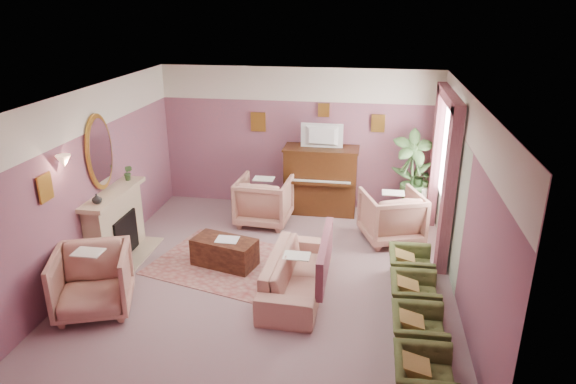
% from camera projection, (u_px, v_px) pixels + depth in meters
% --- Properties ---
extents(floor, '(5.50, 6.00, 0.01)m').
position_uv_depth(floor, '(270.00, 275.00, 7.95)').
color(floor, gray).
rests_on(floor, ground).
extents(ceiling, '(5.50, 6.00, 0.01)m').
position_uv_depth(ceiling, '(267.00, 94.00, 6.96)').
color(ceiling, silver).
rests_on(ceiling, wall_back).
extents(wall_back, '(5.50, 0.02, 2.80)m').
position_uv_depth(wall_back, '(298.00, 139.00, 10.22)').
color(wall_back, '#734F67').
rests_on(wall_back, floor).
extents(wall_front, '(5.50, 0.02, 2.80)m').
position_uv_depth(wall_front, '(204.00, 304.00, 4.68)').
color(wall_front, '#734F67').
rests_on(wall_front, floor).
extents(wall_left, '(0.02, 6.00, 2.80)m').
position_uv_depth(wall_left, '(93.00, 181.00, 7.87)').
color(wall_left, '#734F67').
rests_on(wall_left, floor).
extents(wall_right, '(0.02, 6.00, 2.80)m').
position_uv_depth(wall_right, '(465.00, 202.00, 7.04)').
color(wall_right, '#734F67').
rests_on(wall_right, floor).
extents(picture_rail_band, '(5.50, 0.01, 0.65)m').
position_uv_depth(picture_rail_band, '(299.00, 84.00, 9.83)').
color(picture_rail_band, silver).
rests_on(picture_rail_band, wall_back).
extents(stripe_panel, '(0.01, 3.00, 2.15)m').
position_uv_depth(stripe_panel, '(449.00, 191.00, 8.35)').
color(stripe_panel, '#B4C4AA').
rests_on(stripe_panel, wall_right).
extents(fireplace_surround, '(0.30, 1.40, 1.10)m').
position_uv_depth(fireplace_surround, '(116.00, 226.00, 8.33)').
color(fireplace_surround, tan).
rests_on(fireplace_surround, floor).
extents(fireplace_inset, '(0.18, 0.72, 0.68)m').
position_uv_depth(fireplace_inset, '(122.00, 235.00, 8.37)').
color(fireplace_inset, black).
rests_on(fireplace_inset, floor).
extents(fire_ember, '(0.06, 0.54, 0.10)m').
position_uv_depth(fire_ember, '(126.00, 245.00, 8.42)').
color(fire_ember, '#FF5D2A').
rests_on(fire_ember, floor).
extents(mantel_shelf, '(0.40, 1.55, 0.07)m').
position_uv_depth(mantel_shelf, '(113.00, 194.00, 8.12)').
color(mantel_shelf, tan).
rests_on(mantel_shelf, fireplace_surround).
extents(hearth, '(0.55, 1.50, 0.02)m').
position_uv_depth(hearth, '(131.00, 257.00, 8.49)').
color(hearth, tan).
rests_on(hearth, floor).
extents(mirror_frame, '(0.04, 0.72, 1.20)m').
position_uv_depth(mirror_frame, '(99.00, 152.00, 7.90)').
color(mirror_frame, gold).
rests_on(mirror_frame, wall_left).
extents(mirror_glass, '(0.01, 0.60, 1.06)m').
position_uv_depth(mirror_glass, '(101.00, 152.00, 7.90)').
color(mirror_glass, white).
rests_on(mirror_glass, wall_left).
extents(sconce_shade, '(0.20, 0.20, 0.16)m').
position_uv_depth(sconce_shade, '(64.00, 161.00, 6.86)').
color(sconce_shade, '#FFBB8E').
rests_on(sconce_shade, wall_left).
extents(piano, '(1.40, 0.60, 1.30)m').
position_uv_depth(piano, '(321.00, 181.00, 10.11)').
color(piano, '#3C1F0D').
rests_on(piano, floor).
extents(piano_keyshelf, '(1.30, 0.12, 0.06)m').
position_uv_depth(piano_keyshelf, '(319.00, 183.00, 9.77)').
color(piano_keyshelf, '#3C1F0D').
rests_on(piano_keyshelf, piano).
extents(piano_keys, '(1.20, 0.08, 0.02)m').
position_uv_depth(piano_keys, '(319.00, 181.00, 9.75)').
color(piano_keys, silver).
rests_on(piano_keys, piano).
extents(piano_top, '(1.45, 0.65, 0.04)m').
position_uv_depth(piano_top, '(321.00, 148.00, 9.88)').
color(piano_top, '#3C1F0D').
rests_on(piano_top, piano).
extents(television, '(0.80, 0.12, 0.48)m').
position_uv_depth(television, '(322.00, 134.00, 9.73)').
color(television, black).
rests_on(television, piano).
extents(print_back_left, '(0.30, 0.03, 0.38)m').
position_uv_depth(print_back_left, '(258.00, 122.00, 10.19)').
color(print_back_left, gold).
rests_on(print_back_left, wall_back).
extents(print_back_right, '(0.26, 0.03, 0.34)m').
position_uv_depth(print_back_right, '(378.00, 123.00, 9.82)').
color(print_back_right, gold).
rests_on(print_back_right, wall_back).
extents(print_back_mid, '(0.22, 0.03, 0.26)m').
position_uv_depth(print_back_mid, '(324.00, 110.00, 9.90)').
color(print_back_mid, gold).
rests_on(print_back_mid, wall_back).
extents(print_left_wall, '(0.03, 0.28, 0.36)m').
position_uv_depth(print_left_wall, '(45.00, 188.00, 6.64)').
color(print_left_wall, gold).
rests_on(print_left_wall, wall_left).
extents(window_blind, '(0.03, 1.40, 1.80)m').
position_uv_depth(window_blind, '(449.00, 150.00, 8.37)').
color(window_blind, silver).
rests_on(window_blind, wall_right).
extents(curtain_left, '(0.16, 0.34, 2.60)m').
position_uv_depth(curtain_left, '(449.00, 192.00, 7.67)').
color(curtain_left, '#814250').
rests_on(curtain_left, floor).
extents(curtain_right, '(0.16, 0.34, 2.60)m').
position_uv_depth(curtain_right, '(436.00, 157.00, 9.37)').
color(curtain_right, '#814250').
rests_on(curtain_right, floor).
extents(pelmet, '(0.16, 2.20, 0.16)m').
position_uv_depth(pelmet, '(450.00, 97.00, 8.08)').
color(pelmet, '#814250').
rests_on(pelmet, wall_right).
extents(mantel_plant, '(0.16, 0.16, 0.28)m').
position_uv_depth(mantel_plant, '(128.00, 173.00, 8.57)').
color(mantel_plant, '#34562A').
rests_on(mantel_plant, mantel_shelf).
extents(mantel_vase, '(0.16, 0.16, 0.16)m').
position_uv_depth(mantel_vase, '(97.00, 199.00, 7.62)').
color(mantel_vase, silver).
rests_on(mantel_vase, mantel_shelf).
extents(area_rug, '(2.88, 2.38, 0.01)m').
position_uv_depth(area_rug, '(235.00, 264.00, 8.27)').
color(area_rug, '#9B5F58').
rests_on(area_rug, floor).
extents(coffee_table, '(1.09, 0.74, 0.45)m').
position_uv_depth(coffee_table, '(225.00, 252.00, 8.18)').
color(coffee_table, '#3E1F13').
rests_on(coffee_table, floor).
extents(table_paper, '(0.35, 0.28, 0.01)m').
position_uv_depth(table_paper, '(227.00, 239.00, 8.09)').
color(table_paper, silver).
rests_on(table_paper, coffee_table).
extents(sofa, '(0.67, 2.01, 0.81)m').
position_uv_depth(sofa, '(297.00, 266.00, 7.38)').
color(sofa, tan).
rests_on(sofa, floor).
extents(sofa_throw, '(0.10, 1.53, 0.56)m').
position_uv_depth(sofa_throw, '(325.00, 256.00, 7.25)').
color(sofa_throw, '#814250').
rests_on(sofa_throw, sofa).
extents(floral_armchair_left, '(0.96, 0.96, 1.00)m').
position_uv_depth(floral_armchair_left, '(264.00, 198.00, 9.65)').
color(floral_armchair_left, tan).
rests_on(floral_armchair_left, floor).
extents(floral_armchair_right, '(0.96, 0.96, 1.00)m').
position_uv_depth(floral_armchair_right, '(392.00, 214.00, 8.95)').
color(floral_armchair_right, tan).
rests_on(floral_armchair_right, floor).
extents(floral_armchair_front, '(0.96, 0.96, 1.00)m').
position_uv_depth(floral_armchair_front, '(92.00, 278.00, 6.89)').
color(floral_armchair_front, tan).
rests_on(floral_armchair_front, floor).
extents(olive_chair_a, '(0.52, 0.75, 0.65)m').
position_uv_depth(olive_chair_a, '(424.00, 373.00, 5.40)').
color(olive_chair_a, '#454E25').
rests_on(olive_chair_a, floor).
extents(olive_chair_b, '(0.52, 0.75, 0.65)m').
position_uv_depth(olive_chair_b, '(419.00, 327.00, 6.16)').
color(olive_chair_b, '#454E25').
rests_on(olive_chair_b, floor).
extents(olive_chair_c, '(0.52, 0.75, 0.65)m').
position_uv_depth(olive_chair_c, '(414.00, 291.00, 6.91)').
color(olive_chair_c, '#454E25').
rests_on(olive_chair_c, floor).
extents(olive_chair_d, '(0.52, 0.75, 0.65)m').
position_uv_depth(olive_chair_d, '(410.00, 262.00, 7.67)').
color(olive_chair_d, '#454E25').
rests_on(olive_chair_d, floor).
extents(side_table, '(0.52, 0.52, 0.70)m').
position_uv_depth(side_table, '(416.00, 202.00, 9.88)').
color(side_table, silver).
rests_on(side_table, floor).
extents(side_plant_big, '(0.30, 0.30, 0.34)m').
position_uv_depth(side_plant_big, '(419.00, 176.00, 9.69)').
color(side_plant_big, '#34562A').
rests_on(side_plant_big, side_table).
extents(side_plant_small, '(0.16, 0.16, 0.28)m').
position_uv_depth(side_plant_small, '(426.00, 180.00, 9.59)').
color(side_plant_small, '#34562A').
rests_on(side_plant_small, side_table).
extents(palm_pot, '(0.34, 0.34, 0.34)m').
position_uv_depth(palm_pot, '(408.00, 213.00, 9.83)').
color(palm_pot, brown).
rests_on(palm_pot, floor).
extents(palm_plant, '(0.76, 0.76, 1.44)m').
position_uv_depth(palm_plant, '(412.00, 169.00, 9.52)').
color(palm_plant, '#34562A').
rests_on(palm_plant, palm_pot).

